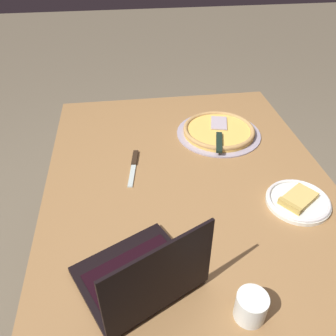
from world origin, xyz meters
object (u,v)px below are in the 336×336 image
Objects in this scene: pizza_plate at (298,201)px; table_knife at (134,164)px; laptop at (143,276)px; dining_table at (187,191)px; pizza_tray at (219,131)px; drink_cup at (251,306)px.

pizza_plate is 0.97× the size of table_knife.
dining_table is at bearing -24.10° from laptop.
pizza_plate reaches higher than pizza_tray.
pizza_plate is at bearing -120.54° from dining_table.
laptop is 0.54m from table_knife.
pizza_tray is at bearing -9.52° from drink_cup.
table_knife is at bearing -0.55° from laptop.
laptop is 4.78× the size of drink_cup.
laptop is 0.81m from pizza_tray.
pizza_tray is (0.71, -0.39, -0.03)m from laptop.
table_knife is at bearing 61.37° from pizza_plate.
pizza_plate is at bearing -161.93° from pizza_tray.
laptop is (-0.45, 0.20, 0.13)m from dining_table.
drink_cup is (-0.56, -0.05, 0.12)m from dining_table.
laptop reaches higher than pizza_plate.
pizza_tray reaches higher than dining_table.
table_knife is 0.70m from drink_cup.
pizza_plate is at bearing -65.35° from laptop.
pizza_plate is (-0.20, -0.34, 0.09)m from dining_table.
pizza_tray is 1.66× the size of table_knife.
laptop is at bearing 155.90° from dining_table.
drink_cup reaches higher than table_knife.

